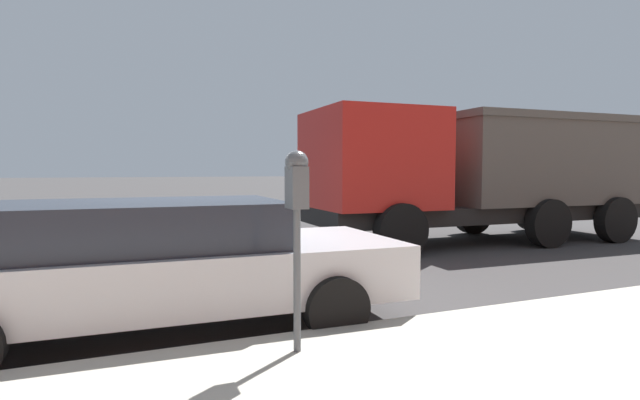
{
  "coord_description": "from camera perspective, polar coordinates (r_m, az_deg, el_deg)",
  "views": [
    {
      "loc": [
        -6.46,
        1.15,
        1.67
      ],
      "look_at": [
        -2.61,
        -0.45,
        1.41
      ],
      "focal_mm": 28.0,
      "sensor_mm": 36.0,
      "label": 1
    }
  ],
  "objects": [
    {
      "name": "car_silver",
      "position": [
        5.43,
        -18.08,
        -6.61
      ],
      "size": [
        2.25,
        5.02,
        1.34
      ],
      "rotation": [
        0.0,
        0.0,
        3.11
      ],
      "color": "#B7BABF",
      "rests_on": "ground_plane"
    },
    {
      "name": "ground_plane",
      "position": [
        6.77,
        -12.36,
        -10.83
      ],
      "size": [
        220.0,
        220.0,
        0.0
      ],
      "primitive_type": "plane",
      "color": "#3D3A3A"
    },
    {
      "name": "dump_truck",
      "position": [
        12.12,
        18.26,
        3.36
      ],
      "size": [
        2.98,
        8.12,
        2.91
      ],
      "rotation": [
        0.0,
        0.0,
        -0.03
      ],
      "color": "black",
      "rests_on": "ground_plane"
    },
    {
      "name": "parking_meter",
      "position": [
        4.02,
        -2.67,
        0.19
      ],
      "size": [
        0.21,
        0.19,
        1.64
      ],
      "color": "#4C5156",
      "rests_on": "sidewalk"
    }
  ]
}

